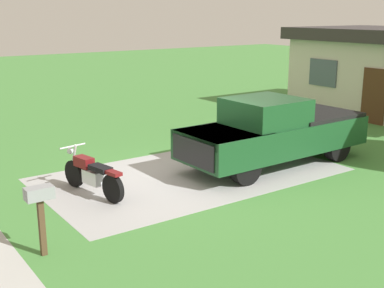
# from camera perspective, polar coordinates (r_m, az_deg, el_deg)

# --- Properties ---
(ground_plane) EXTENTS (80.00, 80.00, 0.00)m
(ground_plane) POSITION_cam_1_polar(r_m,az_deg,el_deg) (13.31, -0.03, -3.43)
(ground_plane) COLOR #448039
(driveway_pad) EXTENTS (4.42, 7.75, 0.01)m
(driveway_pad) POSITION_cam_1_polar(r_m,az_deg,el_deg) (13.31, -0.03, -3.42)
(driveway_pad) COLOR #A3A3A3
(driveway_pad) RESTS_ON ground
(motorcycle) EXTENTS (2.19, 0.78, 1.09)m
(motorcycle) POSITION_cam_1_polar(r_m,az_deg,el_deg) (11.98, -11.22, -3.42)
(motorcycle) COLOR black
(motorcycle) RESTS_ON ground
(pickup_truck) EXTENTS (2.09, 5.66, 1.90)m
(pickup_truck) POSITION_cam_1_polar(r_m,az_deg,el_deg) (14.16, 9.49, 1.49)
(pickup_truck) COLOR black
(pickup_truck) RESTS_ON ground
(mailbox) EXTENTS (0.26, 0.48, 1.26)m
(mailbox) POSITION_cam_1_polar(r_m,az_deg,el_deg) (9.08, -16.80, -6.34)
(mailbox) COLOR #4C3823
(mailbox) RESTS_ON ground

